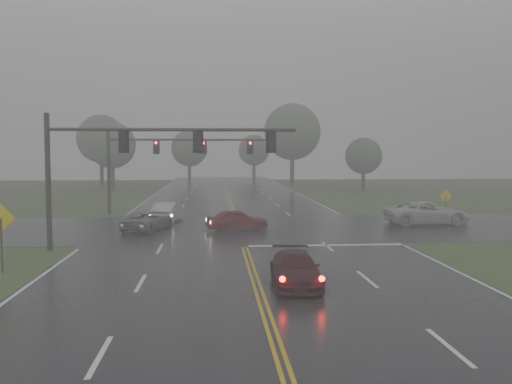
{
  "coord_description": "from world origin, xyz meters",
  "views": [
    {
      "loc": [
        -1.64,
        -16.2,
        5.12
      ],
      "look_at": [
        0.77,
        16.0,
        2.86
      ],
      "focal_mm": 40.0,
      "sensor_mm": 36.0,
      "label": 1
    }
  ],
  "objects": [
    {
      "name": "tree_nw_a",
      "position": [
        -15.09,
        61.07,
        6.05
      ],
      "size": [
        6.26,
        6.26,
        9.2
      ],
      "color": "#31261F",
      "rests_on": "ground"
    },
    {
      "name": "tree_n_mid",
      "position": [
        -5.57,
        77.84,
        5.72
      ],
      "size": [
        5.92,
        5.92,
        8.69
      ],
      "color": "#31261F",
      "rests_on": "ground"
    },
    {
      "name": "sedan_silver",
      "position": [
        -4.98,
        25.84,
        0.0
      ],
      "size": [
        2.27,
        4.58,
        1.44
      ],
      "primitive_type": "imported",
      "rotation": [
        0.0,
        0.0,
        2.97
      ],
      "color": "silver",
      "rests_on": "ground"
    },
    {
      "name": "signal_gantry_near",
      "position": [
        -6.17,
        14.03,
        5.03
      ],
      "size": [
        13.07,
        0.31,
        7.15
      ],
      "color": "black",
      "rests_on": "ground"
    },
    {
      "name": "pickup_white",
      "position": [
        13.42,
        22.83,
        0.0
      ],
      "size": [
        5.96,
        2.9,
        1.63
      ],
      "primitive_type": "imported",
      "rotation": [
        0.0,
        0.0,
        1.6
      ],
      "color": "silver",
      "rests_on": "ground"
    },
    {
      "name": "tree_ne_a",
      "position": [
        10.08,
        68.17,
        8.14
      ],
      "size": [
        8.42,
        8.42,
        12.36
      ],
      "color": "#31261F",
      "rests_on": "ground"
    },
    {
      "name": "tree_nw_b",
      "position": [
        -18.85,
        73.16,
        7.15
      ],
      "size": [
        7.4,
        7.4,
        10.87
      ],
      "color": "#31261F",
      "rests_on": "ground"
    },
    {
      "name": "sedan_maroon",
      "position": [
        1.48,
        5.17,
        0.0
      ],
      "size": [
        1.92,
        4.42,
        1.27
      ],
      "primitive_type": "imported",
      "rotation": [
        0.0,
        0.0,
        -0.03
      ],
      "color": "#33090E",
      "rests_on": "ground"
    },
    {
      "name": "signal_gantry_far",
      "position": [
        -6.14,
        31.21,
        4.92
      ],
      "size": [
        13.04,
        0.35,
        6.97
      ],
      "color": "black",
      "rests_on": "ground"
    },
    {
      "name": "tree_n_far",
      "position": [
        5.79,
        88.19,
        5.48
      ],
      "size": [
        5.68,
        5.68,
        8.34
      ],
      "color": "#31261F",
      "rests_on": "ground"
    },
    {
      "name": "main_road",
      "position": [
        0.0,
        20.0,
        0.0
      ],
      "size": [
        18.0,
        160.0,
        0.02
      ],
      "primitive_type": "cube",
      "color": "black",
      "rests_on": "ground"
    },
    {
      "name": "stop_bar",
      "position": [
        4.5,
        14.4,
        0.0
      ],
      "size": [
        8.5,
        0.5,
        0.01
      ],
      "primitive_type": "cube",
      "color": "silver",
      "rests_on": "ground"
    },
    {
      "name": "sign_diamond_west",
      "position": [
        -10.61,
        8.46,
        1.99
      ],
      "size": [
        1.22,
        0.22,
        2.95
      ],
      "rotation": [
        0.0,
        0.0,
        -0.14
      ],
      "color": "black",
      "rests_on": "ground"
    },
    {
      "name": "car_grey",
      "position": [
        -5.97,
        21.29,
        0.0
      ],
      "size": [
        3.43,
        4.93,
        1.25
      ],
      "primitive_type": "imported",
      "rotation": [
        0.0,
        0.0,
        2.81
      ],
      "color": "#5B5D63",
      "rests_on": "ground"
    },
    {
      "name": "tree_e_near",
      "position": [
        17.99,
        57.24,
        4.62
      ],
      "size": [
        4.79,
        4.79,
        7.04
      ],
      "color": "#31261F",
      "rests_on": "ground"
    },
    {
      "name": "cross_street",
      "position": [
        0.0,
        22.0,
        0.0
      ],
      "size": [
        120.0,
        14.0,
        0.02
      ],
      "primitive_type": "cube",
      "color": "black",
      "rests_on": "ground"
    },
    {
      "name": "sedan_red",
      "position": [
        -0.11,
        20.87,
        0.0
      ],
      "size": [
        4.27,
        2.34,
        1.38
      ],
      "primitive_type": "imported",
      "rotation": [
        0.0,
        0.0,
        1.76
      ],
      "color": "maroon",
      "rests_on": "ground"
    },
    {
      "name": "sign_diamond_east",
      "position": [
        15.37,
        24.29,
        1.61
      ],
      "size": [
        0.99,
        0.1,
        2.38
      ],
      "rotation": [
        0.0,
        0.0,
        0.05
      ],
      "color": "black",
      "rests_on": "ground"
    },
    {
      "name": "ground",
      "position": [
        0.0,
        0.0,
        0.0
      ],
      "size": [
        180.0,
        180.0,
        0.0
      ],
      "primitive_type": "plane",
      "color": "#314B20",
      "rests_on": "ground"
    }
  ]
}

